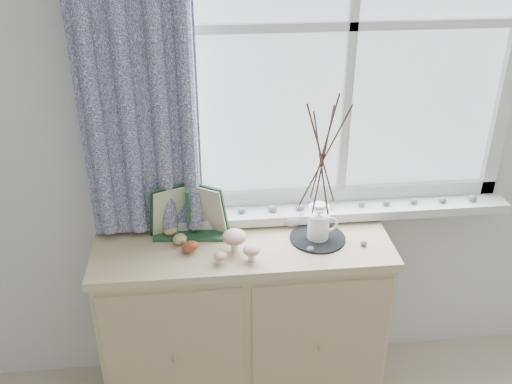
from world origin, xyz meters
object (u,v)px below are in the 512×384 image
at_px(toadstool_cluster, 237,243).
at_px(twig_pitcher, 323,154).
at_px(sideboard, 244,323).
at_px(botanical_book, 189,214).

height_order(toadstool_cluster, twig_pitcher, twig_pitcher).
relative_size(toadstool_cluster, twig_pitcher, 0.27).
bearing_deg(twig_pitcher, toadstool_cluster, -166.89).
height_order(sideboard, toadstool_cluster, toadstool_cluster).
bearing_deg(botanical_book, toadstool_cluster, -29.47).
bearing_deg(sideboard, toadstool_cluster, -109.38).
height_order(botanical_book, twig_pitcher, twig_pitcher).
xyz_separation_m(sideboard, botanical_book, (-0.21, 0.04, 0.54)).
height_order(sideboard, botanical_book, botanical_book).
distance_m(sideboard, twig_pitcher, 0.86).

